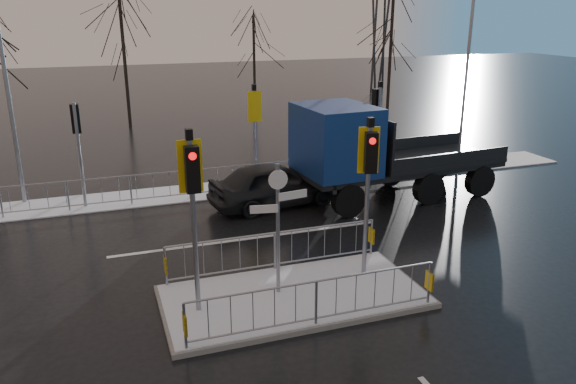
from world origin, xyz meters
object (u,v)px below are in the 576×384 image
object	(u,v)px
car_far_lane	(275,184)
flatbed_truck	(363,151)
street_lamp_left	(7,71)
street_lamp_right	(469,61)
traffic_island	(293,284)

from	to	relation	value
car_far_lane	flatbed_truck	bearing A→B (deg)	-108.76
flatbed_truck	street_lamp_left	size ratio (longest dim) A/B	0.92
car_far_lane	street_lamp_right	bearing A→B (deg)	-84.17
traffic_island	car_far_lane	bearing A→B (deg)	75.62
car_far_lane	flatbed_truck	xyz separation A→B (m)	(2.96, -0.57, 1.06)
street_lamp_right	street_lamp_left	bearing A→B (deg)	176.63
traffic_island	street_lamp_right	distance (m)	14.14
car_far_lane	street_lamp_left	world-z (taller)	street_lamp_left
car_far_lane	street_lamp_left	size ratio (longest dim) A/B	0.54
street_lamp_left	car_far_lane	bearing A→B (deg)	-21.50
traffic_island	car_far_lane	distance (m)	6.54
traffic_island	street_lamp_left	xyz separation A→B (m)	(-6.42, 9.49, 4.10)
street_lamp_left	street_lamp_right	bearing A→B (deg)	-3.37
car_far_lane	street_lamp_left	distance (m)	9.41
car_far_lane	street_lamp_left	xyz separation A→B (m)	(-8.04, 3.17, 3.73)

